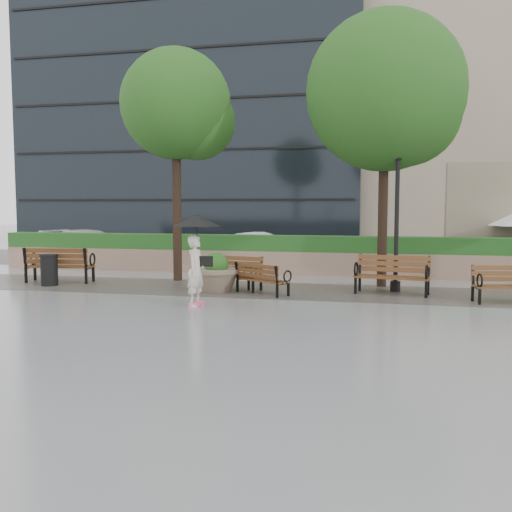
% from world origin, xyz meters
% --- Properties ---
extents(ground, '(100.00, 100.00, 0.00)m').
position_xyz_m(ground, '(0.00, 0.00, 0.00)').
color(ground, gray).
rests_on(ground, ground).
extents(cobble_strip, '(28.00, 3.20, 0.01)m').
position_xyz_m(cobble_strip, '(0.00, 3.00, 0.01)').
color(cobble_strip, '#383330').
rests_on(cobble_strip, ground).
extents(hedge_wall, '(24.00, 0.80, 1.35)m').
position_xyz_m(hedge_wall, '(0.00, 7.00, 0.66)').
color(hedge_wall, '#9B7A64').
rests_on(hedge_wall, ground).
extents(asphalt_street, '(40.00, 7.00, 0.00)m').
position_xyz_m(asphalt_street, '(0.00, 11.00, 0.00)').
color(asphalt_street, black).
rests_on(asphalt_street, ground).
extents(bldg_glass, '(20.00, 10.00, 25.00)m').
position_xyz_m(bldg_glass, '(-9.00, 22.00, 12.50)').
color(bldg_glass, black).
rests_on(bldg_glass, ground).
extents(bench_0, '(2.12, 1.04, 1.10)m').
position_xyz_m(bench_0, '(-7.65, 3.16, 0.33)').
color(bench_0, brown).
rests_on(bench_0, ground).
extents(bench_1, '(1.89, 1.12, 0.95)m').
position_xyz_m(bench_1, '(-2.01, 2.83, 0.28)').
color(bench_1, brown).
rests_on(bench_1, ground).
extents(bench_2, '(1.66, 1.36, 0.84)m').
position_xyz_m(bench_2, '(-0.96, 2.20, 0.25)').
color(bench_2, brown).
rests_on(bench_2, ground).
extents(bench_3, '(2.05, 1.09, 1.05)m').
position_xyz_m(bench_3, '(2.47, 2.93, 0.31)').
color(bench_3, brown).
rests_on(bench_3, ground).
extents(bench_4, '(1.80, 1.01, 0.92)m').
position_xyz_m(bench_4, '(5.28, 2.17, 0.27)').
color(bench_4, brown).
rests_on(bench_4, ground).
extents(planter_left, '(1.31, 1.31, 1.10)m').
position_xyz_m(planter_left, '(-2.33, 2.46, 0.43)').
color(planter_left, '#7F6B56').
rests_on(planter_left, ground).
extents(trash_bin, '(0.54, 0.54, 0.90)m').
position_xyz_m(trash_bin, '(-7.54, 2.43, 0.45)').
color(trash_bin, black).
rests_on(trash_bin, ground).
extents(lamppost, '(0.28, 0.28, 3.85)m').
position_xyz_m(lamppost, '(2.58, 3.50, 1.69)').
color(lamppost, black).
rests_on(lamppost, ground).
extents(tree_0, '(3.53, 3.45, 7.29)m').
position_xyz_m(tree_0, '(-4.05, 4.47, 5.41)').
color(tree_0, black).
rests_on(tree_0, ground).
extents(tree_1, '(4.58, 4.58, 7.97)m').
position_xyz_m(tree_1, '(2.35, 4.52, 5.53)').
color(tree_1, black).
rests_on(tree_1, ground).
extents(car_left, '(4.94, 2.96, 1.34)m').
position_xyz_m(car_left, '(-10.32, 9.93, 0.67)').
color(car_left, silver).
rests_on(car_left, ground).
extents(car_right, '(4.08, 1.93, 1.29)m').
position_xyz_m(car_right, '(-2.69, 10.06, 0.65)').
color(car_right, silver).
rests_on(car_right, ground).
extents(pedestrian, '(1.18, 1.18, 2.17)m').
position_xyz_m(pedestrian, '(-2.13, 0.18, 1.32)').
color(pedestrian, beige).
rests_on(pedestrian, ground).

